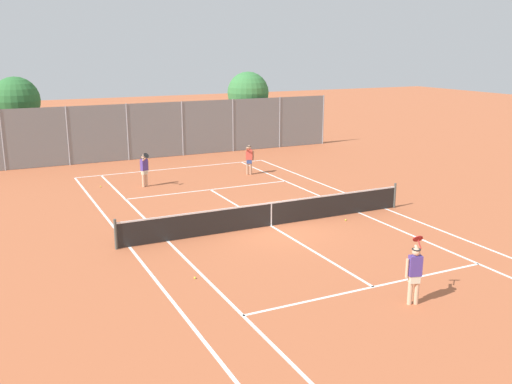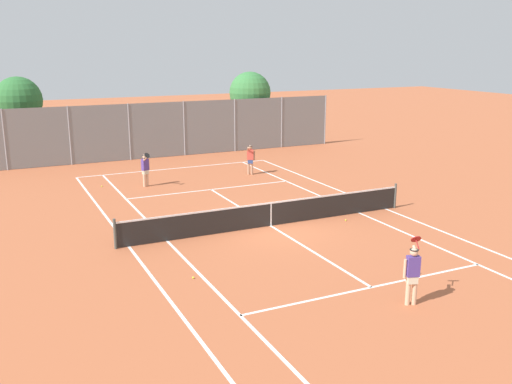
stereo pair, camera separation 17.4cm
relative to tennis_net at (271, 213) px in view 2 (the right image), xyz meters
The scene contains 14 objects.
ground_plane 0.51m from the tennis_net, ahead, with size 120.00×120.00×0.00m, color #B25B38.
court_line_markings 0.51m from the tennis_net, ahead, with size 11.10×23.90×0.01m.
tennis_net is the anchor object (origin of this frame).
player_near_side 7.77m from the tennis_net, 88.02° to the right, with size 0.82×0.70×1.77m.
player_far_left 8.81m from the tennis_net, 107.64° to the left, with size 0.44×0.89×1.77m.
player_far_right 9.17m from the tennis_net, 70.09° to the left, with size 0.54×0.46×1.60m.
loose_tennis_ball_0 3.09m from the tennis_net, 13.23° to the right, with size 0.07×0.07×0.07m, color #D1DB33.
loose_tennis_ball_1 5.72m from the tennis_net, 140.87° to the right, with size 0.07×0.07×0.07m, color #D1DB33.
loose_tennis_ball_2 4.24m from the tennis_net, 154.64° to the left, with size 0.07×0.07×0.07m, color #D1DB33.
loose_tennis_ball_3 6.53m from the tennis_net, 72.82° to the right, with size 0.07×0.07×0.07m, color #D1DB33.
loose_tennis_ball_4 10.35m from the tennis_net, 116.93° to the left, with size 0.07×0.07×0.07m, color #D1DB33.
back_fence 15.55m from the tennis_net, 90.00° to the left, with size 24.37×0.08×3.42m.
tree_behind_left 20.56m from the tennis_net, 111.85° to the left, with size 2.85×2.85×4.99m.
tree_behind_right 18.82m from the tennis_net, 67.56° to the left, with size 2.84×2.84×5.07m.
Camera 2 is at (-9.52, -18.68, 6.71)m, focal length 40.00 mm.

